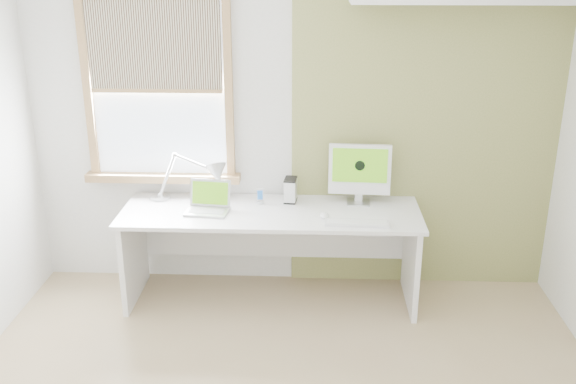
# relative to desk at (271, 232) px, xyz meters

# --- Properties ---
(room) EXTENTS (4.04, 3.54, 2.64)m
(room) POSITION_rel_desk_xyz_m (0.14, -1.44, 0.77)
(room) COLOR tan
(room) RESTS_ON ground
(accent_wall) EXTENTS (2.00, 0.02, 2.60)m
(accent_wall) POSITION_rel_desk_xyz_m (1.14, 0.30, 0.77)
(accent_wall) COLOR olive
(accent_wall) RESTS_ON room
(window) EXTENTS (1.20, 0.14, 1.42)m
(window) POSITION_rel_desk_xyz_m (-0.86, 0.27, 1.01)
(window) COLOR #9D774A
(window) RESTS_ON room
(desk) EXTENTS (2.20, 0.70, 0.73)m
(desk) POSITION_rel_desk_xyz_m (0.00, 0.00, 0.00)
(desk) COLOR white
(desk) RESTS_ON room
(desk_lamp) EXTENTS (0.65, 0.26, 0.37)m
(desk_lamp) POSITION_rel_desk_xyz_m (-0.50, 0.14, 0.39)
(desk_lamp) COLOR silver
(desk_lamp) RESTS_ON desk
(laptop) EXTENTS (0.33, 0.27, 0.21)m
(laptop) POSITION_rel_desk_xyz_m (-0.46, -0.07, 0.25)
(laptop) COLOR silver
(laptop) RESTS_ON desk
(phone_dock) EXTENTS (0.07, 0.07, 0.12)m
(phone_dock) POSITION_rel_desk_xyz_m (-0.09, 0.09, 0.23)
(phone_dock) COLOR silver
(phone_dock) RESTS_ON desk
(external_drive) EXTENTS (0.10, 0.15, 0.18)m
(external_drive) POSITION_rel_desk_xyz_m (0.14, 0.14, 0.29)
(external_drive) COLOR silver
(external_drive) RESTS_ON desk
(imac) EXTENTS (0.47, 0.16, 0.45)m
(imac) POSITION_rel_desk_xyz_m (0.65, 0.14, 0.45)
(imac) COLOR silver
(imac) RESTS_ON desk
(keyboard) EXTENTS (0.45, 0.15, 0.02)m
(keyboard) POSITION_rel_desk_xyz_m (0.62, -0.29, 0.20)
(keyboard) COLOR white
(keyboard) RESTS_ON desk
(mouse) EXTENTS (0.06, 0.11, 0.03)m
(mouse) POSITION_rel_desk_xyz_m (0.39, -0.17, 0.21)
(mouse) COLOR white
(mouse) RESTS_ON desk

